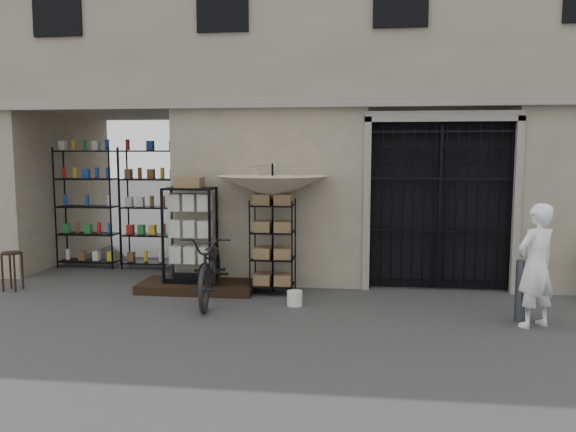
# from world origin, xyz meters

# --- Properties ---
(ground) EXTENTS (80.00, 80.00, 0.00)m
(ground) POSITION_xyz_m (0.00, 0.00, 0.00)
(ground) COLOR black
(ground) RESTS_ON ground
(main_building) EXTENTS (14.00, 4.00, 9.00)m
(main_building) POSITION_xyz_m (0.00, 4.00, 4.50)
(main_building) COLOR gray
(main_building) RESTS_ON ground
(shop_recess) EXTENTS (3.00, 1.70, 3.00)m
(shop_recess) POSITION_xyz_m (-4.50, 2.80, 1.50)
(shop_recess) COLOR black
(shop_recess) RESTS_ON ground
(shop_shelving) EXTENTS (2.70, 0.50, 2.50)m
(shop_shelving) POSITION_xyz_m (-4.55, 3.30, 1.25)
(shop_shelving) COLOR black
(shop_shelving) RESTS_ON ground
(iron_gate) EXTENTS (2.50, 0.21, 3.00)m
(iron_gate) POSITION_xyz_m (1.75, 2.28, 1.50)
(iron_gate) COLOR black
(iron_gate) RESTS_ON ground
(step_platform) EXTENTS (2.00, 0.90, 0.15)m
(step_platform) POSITION_xyz_m (-2.40, 1.55, 0.07)
(step_platform) COLOR black
(step_platform) RESTS_ON ground
(display_cabinet) EXTENTS (0.86, 0.57, 1.78)m
(display_cabinet) POSITION_xyz_m (-2.54, 1.62, 0.89)
(display_cabinet) COLOR black
(display_cabinet) RESTS_ON step_platform
(wire_rack) EXTENTS (0.85, 0.74, 1.61)m
(wire_rack) POSITION_xyz_m (-1.07, 1.53, 0.79)
(wire_rack) COLOR black
(wire_rack) RESTS_ON ground
(market_umbrella) EXTENTS (2.10, 2.11, 2.65)m
(market_umbrella) POSITION_xyz_m (-1.10, 1.66, 1.91)
(market_umbrella) COLOR black
(market_umbrella) RESTS_ON ground
(white_bucket) EXTENTS (0.27, 0.27, 0.23)m
(white_bucket) POSITION_xyz_m (-0.62, 0.82, 0.12)
(white_bucket) COLOR silver
(white_bucket) RESTS_ON ground
(bicycle) EXTENTS (0.88, 1.21, 2.13)m
(bicycle) POSITION_xyz_m (-1.99, 0.93, 0.00)
(bicycle) COLOR black
(bicycle) RESTS_ON ground
(wooden_stool) EXTENTS (0.41, 0.41, 0.68)m
(wooden_stool) POSITION_xyz_m (-5.61, 1.19, 0.36)
(wooden_stool) COLOR black
(wooden_stool) RESTS_ON ground
(steel_bollard) EXTENTS (0.18, 0.18, 0.88)m
(steel_bollard) POSITION_xyz_m (2.66, 0.38, 0.44)
(steel_bollard) COLOR #494E56
(steel_bollard) RESTS_ON ground
(shopkeeper) EXTENTS (1.42, 1.79, 0.41)m
(shopkeeper) POSITION_xyz_m (2.77, 0.15, 0.00)
(shopkeeper) COLOR white
(shopkeeper) RESTS_ON ground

